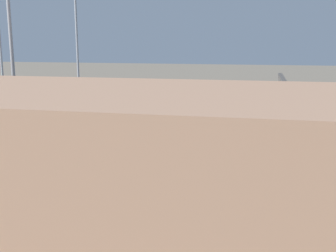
% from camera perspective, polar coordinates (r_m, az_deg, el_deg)
% --- Properties ---
extents(ground_plane, '(400.00, 400.00, 0.00)m').
position_cam_1_polar(ground_plane, '(65.65, 3.92, -1.27)').
color(ground_plane, '#756B5B').
extents(track_bed_0, '(140.00, 2.80, 0.12)m').
position_cam_1_polar(track_bed_0, '(77.77, 5.30, 0.77)').
color(track_bed_0, '#3D3833').
rests_on(track_bed_0, ground_plane).
extents(track_bed_1, '(140.00, 2.80, 0.12)m').
position_cam_1_polar(track_bed_1, '(72.90, 4.80, 0.05)').
color(track_bed_1, '#3D3833').
rests_on(track_bed_1, ground_plane).
extents(track_bed_2, '(140.00, 2.80, 0.12)m').
position_cam_1_polar(track_bed_2, '(68.05, 4.23, -0.77)').
color(track_bed_2, '#3D3833').
rests_on(track_bed_2, ground_plane).
extents(track_bed_3, '(140.00, 2.80, 0.12)m').
position_cam_1_polar(track_bed_3, '(63.23, 3.58, -1.71)').
color(track_bed_3, '#4C443D').
rests_on(track_bed_3, ground_plane).
extents(track_bed_4, '(140.00, 2.80, 0.12)m').
position_cam_1_polar(track_bed_4, '(58.44, 2.81, -2.81)').
color(track_bed_4, '#3D3833').
rests_on(track_bed_4, ground_plane).
extents(track_bed_5, '(140.00, 2.80, 0.12)m').
position_cam_1_polar(track_bed_5, '(53.68, 1.90, -4.10)').
color(track_bed_5, '#3D3833').
rests_on(track_bed_5, ground_plane).
extents(train_on_track_4, '(90.60, 3.06, 4.40)m').
position_cam_1_polar(train_on_track_4, '(62.77, -12.11, -0.17)').
color(train_on_track_4, maroon).
rests_on(train_on_track_4, ground_plane).
extents(train_on_track_3, '(119.80, 3.00, 3.80)m').
position_cam_1_polar(train_on_track_3, '(62.32, 7.36, -0.13)').
color(train_on_track_3, silver).
rests_on(train_on_track_3, ground_plane).
extents(train_on_track_2, '(95.60, 3.06, 5.00)m').
position_cam_1_polar(train_on_track_2, '(70.08, -5.03, 1.71)').
color(train_on_track_2, silver).
rests_on(train_on_track_2, ground_plane).
extents(light_mast_1, '(2.80, 0.70, 26.04)m').
position_cam_1_polar(light_mast_1, '(55.77, -20.72, 13.05)').
color(light_mast_1, '#9EA0A5').
rests_on(light_mast_1, ground_plane).
extents(light_mast_2, '(2.80, 0.70, 25.77)m').
position_cam_1_polar(light_mast_2, '(86.03, -12.33, 12.63)').
color(light_mast_2, '#9EA0A5').
rests_on(light_mast_2, ground_plane).
extents(signal_gantry, '(0.70, 30.00, 8.80)m').
position_cam_1_polar(signal_gantry, '(63.79, 15.45, 4.85)').
color(signal_gantry, '#4C4742').
rests_on(signal_gantry, ground_plane).
extents(maintenance_shed, '(56.96, 20.85, 10.67)m').
position_cam_1_polar(maintenance_shed, '(37.99, -17.74, -3.03)').
color(maintenance_shed, tan).
rests_on(maintenance_shed, ground_plane).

